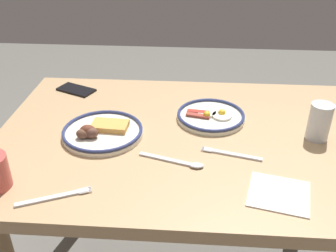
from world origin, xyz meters
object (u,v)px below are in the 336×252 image
(plate_near_main, at_px, (101,131))
(paper_napkin, at_px, (279,194))
(drinking_glass, at_px, (319,123))
(fork_near, at_px, (54,197))
(cell_phone, at_px, (76,90))
(plate_center_pancakes, at_px, (211,116))
(fork_far, at_px, (231,154))
(tea_spoon, at_px, (180,162))

(plate_near_main, distance_m, paper_napkin, 0.57)
(plate_near_main, relative_size, drinking_glass, 2.17)
(paper_napkin, xyz_separation_m, fork_near, (0.56, 0.05, 0.00))
(plate_near_main, height_order, cell_phone, plate_near_main)
(plate_center_pancakes, height_order, cell_phone, plate_center_pancakes)
(plate_center_pancakes, height_order, fork_near, plate_center_pancakes)
(paper_napkin, relative_size, fork_far, 0.84)
(plate_near_main, height_order, fork_far, plate_near_main)
(plate_near_main, relative_size, fork_near, 1.42)
(drinking_glass, distance_m, fork_far, 0.30)
(fork_far, bearing_deg, cell_phone, -34.90)
(fork_far, bearing_deg, plate_center_pancakes, -75.39)
(drinking_glass, xyz_separation_m, fork_near, (0.73, 0.33, -0.05))
(fork_near, distance_m, tea_spoon, 0.35)
(paper_napkin, bearing_deg, tea_spoon, -24.36)
(plate_center_pancakes, distance_m, drinking_glass, 0.34)
(plate_center_pancakes, bearing_deg, fork_far, 104.61)
(drinking_glass, bearing_deg, fork_near, 24.76)
(cell_phone, bearing_deg, tea_spoon, 157.96)
(plate_center_pancakes, relative_size, drinking_glass, 1.96)
(plate_near_main, distance_m, drinking_glass, 0.67)
(plate_center_pancakes, relative_size, paper_napkin, 1.53)
(paper_napkin, relative_size, fork_near, 0.83)
(fork_near, xyz_separation_m, fork_far, (-0.45, -0.22, 0.00))
(cell_phone, relative_size, fork_far, 0.81)
(paper_napkin, bearing_deg, fork_near, 5.48)
(paper_napkin, xyz_separation_m, fork_far, (0.11, -0.17, 0.00))
(plate_near_main, bearing_deg, fork_near, 79.92)
(plate_near_main, distance_m, plate_center_pancakes, 0.37)
(cell_phone, distance_m, paper_napkin, 0.89)
(tea_spoon, bearing_deg, plate_near_main, -27.47)
(paper_napkin, distance_m, fork_far, 0.20)
(plate_center_pancakes, xyz_separation_m, drinking_glass, (-0.33, 0.10, 0.04))
(drinking_glass, relative_size, fork_far, 0.66)
(paper_napkin, xyz_separation_m, tea_spoon, (0.26, -0.12, 0.00))
(cell_phone, relative_size, tea_spoon, 0.77)
(plate_near_main, bearing_deg, paper_napkin, 154.07)
(plate_center_pancakes, height_order, drinking_glass, drinking_glass)
(fork_near, bearing_deg, plate_center_pancakes, -132.77)
(drinking_glass, height_order, fork_far, drinking_glass)
(cell_phone, height_order, tea_spoon, tea_spoon)
(cell_phone, distance_m, fork_near, 0.63)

